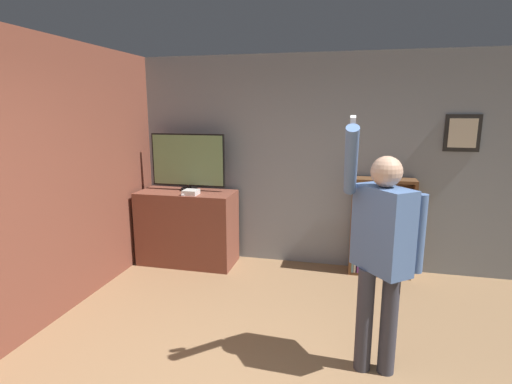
% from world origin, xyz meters
% --- Properties ---
extents(wall_back, '(6.25, 0.09, 2.70)m').
position_xyz_m(wall_back, '(0.01, 3.21, 1.35)').
color(wall_back, gray).
rests_on(wall_back, ground_plane).
extents(wall_side_brick, '(0.06, 4.78, 2.70)m').
position_xyz_m(wall_side_brick, '(-2.16, 1.59, 1.35)').
color(wall_side_brick, brown).
rests_on(wall_side_brick, ground_plane).
extents(tv_ledge, '(1.26, 0.57, 0.97)m').
position_xyz_m(tv_ledge, '(-1.45, 2.82, 0.48)').
color(tv_ledge, brown).
rests_on(tv_ledge, ground_plane).
extents(television, '(0.99, 0.22, 0.74)m').
position_xyz_m(television, '(-1.45, 2.91, 1.35)').
color(television, black).
rests_on(television, tv_ledge).
extents(game_console, '(0.18, 0.18, 0.06)m').
position_xyz_m(game_console, '(-1.32, 2.66, 1.00)').
color(game_console, white).
rests_on(game_console, tv_ledge).
extents(remote_loose, '(0.06, 0.14, 0.02)m').
position_xyz_m(remote_loose, '(-1.40, 2.63, 0.98)').
color(remote_loose, white).
rests_on(remote_loose, tv_ledge).
extents(bookshelf, '(0.74, 0.28, 1.21)m').
position_xyz_m(bookshelf, '(0.95, 3.03, 0.62)').
color(bookshelf, brown).
rests_on(bookshelf, ground_plane).
extents(person, '(0.59, 0.56, 1.99)m').
position_xyz_m(person, '(0.86, 1.03, 1.04)').
color(person, '#383842').
rests_on(person, ground_plane).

